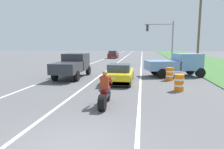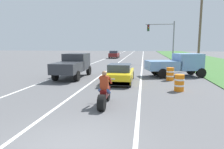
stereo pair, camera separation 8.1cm
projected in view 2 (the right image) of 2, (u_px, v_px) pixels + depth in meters
The scene contains 14 objects.
ground_plane at pixel (67, 149), 5.39m from camera, with size 160.00×160.00×0.00m, color #565659.
lane_stripe_left_solid at pixel (85, 66), 25.76m from camera, with size 0.14×120.00×0.01m, color white.
lane_stripe_right_solid at pixel (142, 67), 24.66m from camera, with size 0.14×120.00×0.01m, color white.
lane_stripe_centre_dashed at pixel (113, 67), 25.21m from camera, with size 0.14×120.00×0.01m, color white.
motorcycle_with_rider at pixel (104, 94), 9.03m from camera, with size 0.70×2.21×1.62m.
sports_car_yellow at pixel (120, 74), 14.78m from camera, with size 1.84×4.30×1.37m.
pickup_truck_left_lane_dark_grey at pixel (73, 64), 16.88m from camera, with size 2.02×4.80×1.98m.
pickup_truck_right_shoulder_light_blue at pixel (177, 64), 17.52m from camera, with size 5.14×3.14×1.98m.
traffic_light_mast_near at pixel (165, 36), 28.89m from camera, with size 4.07×0.34×6.00m.
utility_pole_roadside at pixel (200, 31), 21.61m from camera, with size 0.24×0.24×8.35m, color brown.
construction_barrel_nearest at pixel (179, 83), 12.04m from camera, with size 0.58×0.58×1.00m.
construction_barrel_mid at pixel (170, 74), 15.61m from camera, with size 0.58×0.58×1.00m.
construction_barrel_far at pixel (164, 69), 18.47m from camera, with size 0.58×0.58×1.00m.
distant_car_far_ahead at pixel (114, 54), 41.07m from camera, with size 1.80×4.00×1.50m.
Camera 2 is at (1.97, -4.79, 2.77)m, focal length 32.47 mm.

